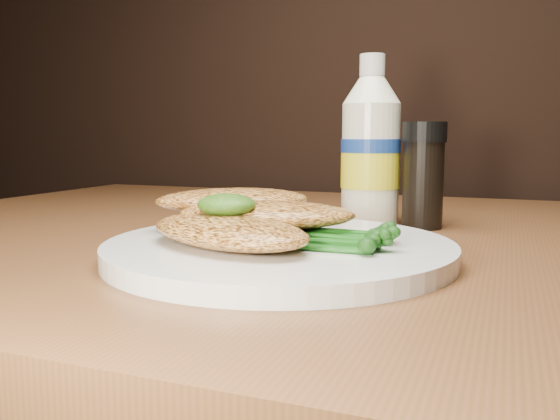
% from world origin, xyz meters
% --- Properties ---
extents(plate, '(0.29, 0.29, 0.02)m').
position_xyz_m(plate, '(-0.01, 0.90, 0.76)').
color(plate, white).
rests_on(plate, dining_table).
extents(chicken_front, '(0.18, 0.14, 0.03)m').
position_xyz_m(chicken_front, '(-0.04, 0.86, 0.78)').
color(chicken_front, '#E09647').
rests_on(chicken_front, plate).
extents(chicken_mid, '(0.17, 0.11, 0.02)m').
position_xyz_m(chicken_mid, '(-0.03, 0.90, 0.79)').
color(chicken_mid, '#E09647').
rests_on(chicken_mid, plate).
extents(chicken_back, '(0.16, 0.14, 0.02)m').
position_xyz_m(chicken_back, '(-0.08, 0.94, 0.79)').
color(chicken_back, '#E09647').
rests_on(chicken_back, plate).
extents(pesto_front, '(0.06, 0.06, 0.02)m').
position_xyz_m(pesto_front, '(-0.05, 0.87, 0.80)').
color(pesto_front, '#143307').
rests_on(pesto_front, chicken_front).
extents(broccolini_bundle, '(0.16, 0.14, 0.02)m').
position_xyz_m(broccolini_bundle, '(0.03, 0.90, 0.78)').
color(broccolini_bundle, '#175913').
rests_on(broccolini_bundle, plate).
extents(mayo_bottle, '(0.08, 0.08, 0.19)m').
position_xyz_m(mayo_bottle, '(0.01, 1.12, 0.85)').
color(mayo_bottle, white).
rests_on(mayo_bottle, dining_table).
extents(pepper_grinder, '(0.06, 0.06, 0.12)m').
position_xyz_m(pepper_grinder, '(0.08, 1.11, 0.81)').
color(pepper_grinder, black).
rests_on(pepper_grinder, dining_table).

